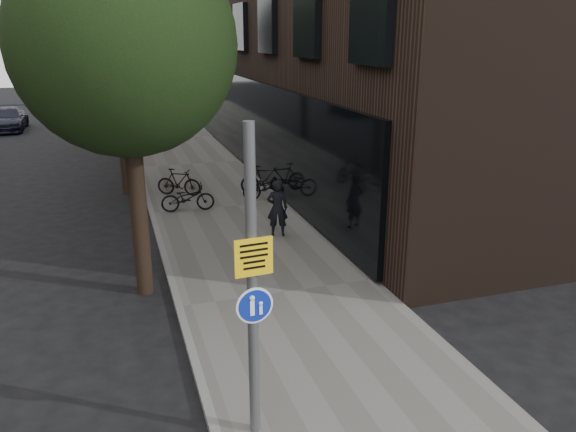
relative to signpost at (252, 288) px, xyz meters
name	(u,v)px	position (x,y,z in m)	size (l,w,h in m)	color
ground	(329,385)	(1.45, 0.82, -2.34)	(120.00, 120.00, 0.00)	black
sidewalk	(223,208)	(1.70, 10.82, -2.28)	(4.50, 60.00, 0.12)	#65635E
curb_edge	(152,215)	(-0.55, 10.82, -2.27)	(0.15, 60.00, 0.13)	slate
street_tree_near	(129,54)	(-1.08, 5.46, 2.77)	(4.40, 4.40, 7.50)	black
street_tree_mid	(117,45)	(-1.08, 13.96, 2.78)	(5.00, 5.00, 7.80)	black
street_tree_far	(112,42)	(-1.08, 22.96, 2.78)	(5.00, 5.00, 7.80)	black
signpost	(252,288)	(0.00, 0.00, 0.00)	(0.51, 0.15, 4.39)	#595B5E
pedestrian	(277,208)	(2.63, 7.67, -1.42)	(0.58, 0.38, 1.59)	black
parked_bike_facade_near	(269,186)	(3.39, 11.16, -1.74)	(0.64, 1.82, 0.96)	black
parked_bike_facade_far	(265,179)	(3.45, 11.96, -1.71)	(0.48, 1.70, 1.02)	black
parked_bike_curb_near	(188,198)	(0.58, 10.69, -1.78)	(0.58, 1.66, 0.87)	black
parked_bike_curb_far	(179,182)	(0.54, 12.61, -1.74)	(0.44, 1.57, 0.95)	black
parked_car_far	(9,119)	(-7.22, 30.47, -1.69)	(1.82, 4.49, 1.30)	#1A1E2F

